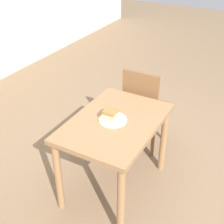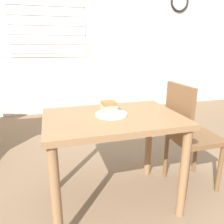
{
  "view_description": "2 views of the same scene",
  "coord_description": "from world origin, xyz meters",
  "px_view_note": "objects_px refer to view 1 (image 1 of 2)",
  "views": [
    {
      "loc": [
        -1.98,
        -0.58,
        2.09
      ],
      "look_at": [
        -0.15,
        0.42,
        0.8
      ],
      "focal_mm": 50.0,
      "sensor_mm": 36.0,
      "label": 1
    },
    {
      "loc": [
        -0.55,
        -1.01,
        1.19
      ],
      "look_at": [
        -0.13,
        0.45,
        0.73
      ],
      "focal_mm": 35.0,
      "sensor_mm": 36.0,
      "label": 2
    }
  ],
  "objects_px": {
    "dining_table_near": "(115,133)",
    "plate": "(113,120)",
    "chair_near_window": "(144,106)",
    "cake_slice": "(110,115)"
  },
  "relations": [
    {
      "from": "chair_near_window",
      "to": "plate",
      "type": "distance_m",
      "value": 0.71
    },
    {
      "from": "plate",
      "to": "cake_slice",
      "type": "xyz_separation_m",
      "value": [
        -0.01,
        0.01,
        0.05
      ]
    },
    {
      "from": "plate",
      "to": "cake_slice",
      "type": "height_order",
      "value": "cake_slice"
    },
    {
      "from": "chair_near_window",
      "to": "cake_slice",
      "type": "height_order",
      "value": "chair_near_window"
    },
    {
      "from": "chair_near_window",
      "to": "plate",
      "type": "xyz_separation_m",
      "value": [
        -0.67,
        -0.01,
        0.23
      ]
    },
    {
      "from": "dining_table_near",
      "to": "plate",
      "type": "bearing_deg",
      "value": 107.07
    },
    {
      "from": "cake_slice",
      "to": "plate",
      "type": "bearing_deg",
      "value": -46.34
    },
    {
      "from": "dining_table_near",
      "to": "cake_slice",
      "type": "relative_size",
      "value": 9.56
    },
    {
      "from": "dining_table_near",
      "to": "plate",
      "type": "height_order",
      "value": "plate"
    },
    {
      "from": "plate",
      "to": "dining_table_near",
      "type": "bearing_deg",
      "value": -72.93
    }
  ]
}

